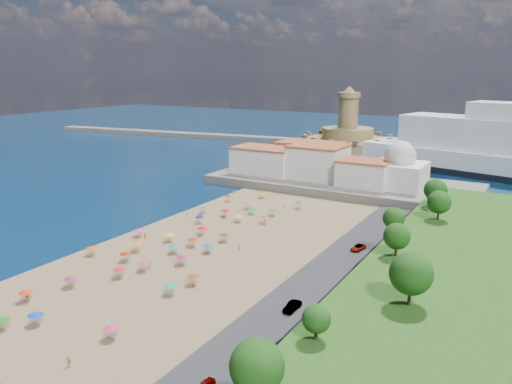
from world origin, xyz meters
The scene contains 11 objects.
ground centered at (0.00, 0.00, 0.00)m, with size 700.00×700.00×0.00m, color #071938.
terrace centered at (10.00, 73.00, 1.50)m, with size 90.00×36.00×3.00m, color #59544C.
jetty centered at (-12.00, 108.00, 1.20)m, with size 18.00×70.00×2.40m, color #59544C.
breakwater centered at (-110.00, 153.00, 1.30)m, with size 200.00×7.00×2.60m, color #59544C.
waterfront_buildings centered at (-3.05, 73.64, 7.88)m, with size 57.00×29.00×11.00m.
domed_building centered at (30.00, 71.00, 8.97)m, with size 16.00×16.00×15.00m.
fortress centered at (-12.00, 138.00, 6.68)m, with size 40.00×40.00×32.40m.
beach_parasols centered at (-0.65, -11.37, 2.15)m, with size 32.26×114.02×2.20m.
beachgoers centered at (-4.36, -4.02, 1.12)m, with size 33.44×100.87×1.90m.
parked_cars centered at (36.00, -9.83, 1.35)m, with size 2.69×62.15×1.41m.
hillside_trees centered at (48.39, -8.43, 10.30)m, with size 16.46×106.18×8.18m.
Camera 1 is at (69.21, -86.58, 39.96)m, focal length 35.00 mm.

